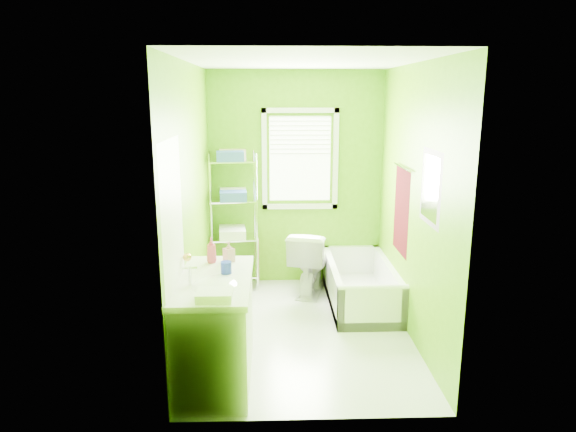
{
  "coord_description": "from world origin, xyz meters",
  "views": [
    {
      "loc": [
        -0.3,
        -4.74,
        2.31
      ],
      "look_at": [
        -0.13,
        0.25,
        1.13
      ],
      "focal_mm": 32.0,
      "sensor_mm": 36.0,
      "label": 1
    }
  ],
  "objects_px": {
    "toilet": "(310,261)",
    "wire_shelf_unit": "(234,205)",
    "bathtub": "(360,290)",
    "vanity": "(216,325)"
  },
  "relations": [
    {
      "from": "wire_shelf_unit",
      "to": "toilet",
      "type": "bearing_deg",
      "value": -14.7
    },
    {
      "from": "toilet",
      "to": "wire_shelf_unit",
      "type": "relative_size",
      "value": 0.46
    },
    {
      "from": "bathtub",
      "to": "vanity",
      "type": "bearing_deg",
      "value": -134.24
    },
    {
      "from": "bathtub",
      "to": "wire_shelf_unit",
      "type": "distance_m",
      "value": 1.79
    },
    {
      "from": "toilet",
      "to": "wire_shelf_unit",
      "type": "bearing_deg",
      "value": -0.11
    },
    {
      "from": "bathtub",
      "to": "toilet",
      "type": "bearing_deg",
      "value": 146.36
    },
    {
      "from": "toilet",
      "to": "wire_shelf_unit",
      "type": "height_order",
      "value": "wire_shelf_unit"
    },
    {
      "from": "bathtub",
      "to": "toilet",
      "type": "distance_m",
      "value": 0.7
    },
    {
      "from": "toilet",
      "to": "vanity",
      "type": "bearing_deg",
      "value": 78.49
    },
    {
      "from": "vanity",
      "to": "wire_shelf_unit",
      "type": "relative_size",
      "value": 0.69
    }
  ]
}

